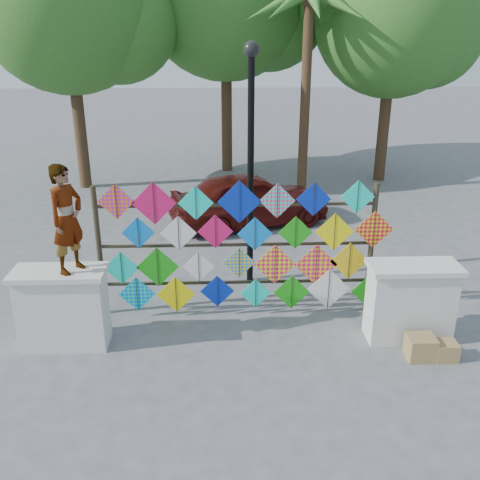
{
  "coord_description": "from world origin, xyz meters",
  "views": [
    {
      "loc": [
        -0.26,
        -7.54,
        4.62
      ],
      "look_at": [
        0.05,
        0.6,
        1.41
      ],
      "focal_mm": 40.0,
      "sensor_mm": 36.0,
      "label": 1
    }
  ],
  "objects_px": {
    "kite_rack": "(243,248)",
    "vendor_woman": "(67,219)",
    "sedan": "(250,199)",
    "lamppost": "(251,145)"
  },
  "relations": [
    {
      "from": "vendor_woman",
      "to": "kite_rack",
      "type": "bearing_deg",
      "value": -40.83
    },
    {
      "from": "kite_rack",
      "to": "lamppost",
      "type": "xyz_separation_m",
      "value": [
        0.19,
        1.27,
        1.48
      ]
    },
    {
      "from": "lamppost",
      "to": "sedan",
      "type": "bearing_deg",
      "value": 86.8
    },
    {
      "from": "kite_rack",
      "to": "vendor_woman",
      "type": "relative_size",
      "value": 3.07
    },
    {
      "from": "vendor_woman",
      "to": "sedan",
      "type": "height_order",
      "value": "vendor_woman"
    },
    {
      "from": "vendor_woman",
      "to": "sedan",
      "type": "relative_size",
      "value": 0.41
    },
    {
      "from": "kite_rack",
      "to": "sedan",
      "type": "relative_size",
      "value": 1.25
    },
    {
      "from": "kite_rack",
      "to": "vendor_woman",
      "type": "bearing_deg",
      "value": -160.14
    },
    {
      "from": "vendor_woman",
      "to": "lamppost",
      "type": "xyz_separation_m",
      "value": [
        2.77,
        2.2,
        0.6
      ]
    },
    {
      "from": "vendor_woman",
      "to": "lamppost",
      "type": "distance_m",
      "value": 3.59
    }
  ]
}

